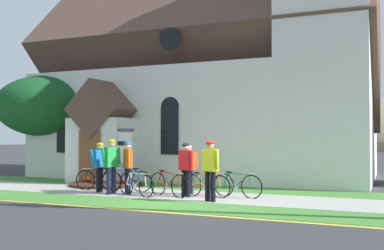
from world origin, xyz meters
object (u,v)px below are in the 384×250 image
object	(u,v)px
cyclist_in_red_jersey	(186,165)
yard_deciduous_tree	(46,107)
bicycle_white	(237,185)
bicycle_blue	(168,184)
bicycle_black	(206,185)
bicycle_orange	(98,180)
cyclist_in_orange_jersey	(111,162)
bicycle_red	(127,181)
bicycle_silver	(136,184)
church_sign	(110,147)
cyclist_in_white_jersey	(188,166)
cyclist_in_blue_jersey	(210,165)
cyclist_in_green_jersey	(128,163)
cyclist_in_yellow_jersey	(100,163)

from	to	relation	value
cyclist_in_red_jersey	yard_deciduous_tree	world-z (taller)	yard_deciduous_tree
bicycle_white	bicycle_blue	size ratio (longest dim) A/B	1.03
bicycle_black	bicycle_orange	size ratio (longest dim) A/B	1.00
cyclist_in_orange_jersey	bicycle_red	bearing A→B (deg)	82.50
bicycle_blue	cyclist_in_red_jersey	distance (m)	0.82
bicycle_white	bicycle_silver	size ratio (longest dim) A/B	1.05
bicycle_blue	cyclist_in_orange_jersey	distance (m)	2.06
cyclist_in_orange_jersey	cyclist_in_red_jersey	distance (m)	2.51
church_sign	yard_deciduous_tree	size ratio (longest dim) A/B	0.46
cyclist_in_white_jersey	bicycle_red	bearing A→B (deg)	-175.71
bicycle_red	cyclist_in_blue_jersey	size ratio (longest dim) A/B	0.96
bicycle_blue	bicycle_silver	size ratio (longest dim) A/B	1.03
cyclist_in_blue_jersey	cyclist_in_red_jersey	xyz separation A→B (m)	(-1.06, 0.66, -0.06)
bicycle_silver	cyclist_in_red_jersey	world-z (taller)	cyclist_in_red_jersey
bicycle_white	cyclist_in_orange_jersey	xyz separation A→B (m)	(-3.95, -0.94, 0.68)
bicycle_orange	cyclist_in_green_jersey	distance (m)	1.61
bicycle_red	bicycle_silver	world-z (taller)	bicycle_red
cyclist_in_red_jersey	cyclist_in_blue_jersey	bearing A→B (deg)	-31.79
church_sign	bicycle_orange	distance (m)	2.11
yard_deciduous_tree	bicycle_black	bearing A→B (deg)	-21.50
bicycle_white	bicycle_silver	xyz separation A→B (m)	(-3.00, -1.01, -0.01)
cyclist_in_blue_jersey	yard_deciduous_tree	world-z (taller)	yard_deciduous_tree
bicycle_white	church_sign	bearing A→B (deg)	165.63
bicycle_black	bicycle_blue	world-z (taller)	bicycle_blue
bicycle_silver	bicycle_white	bearing A→B (deg)	18.52
cyclist_in_yellow_jersey	bicycle_red	bearing A→B (deg)	34.54
bicycle_orange	bicycle_silver	world-z (taller)	bicycle_orange
cyclist_in_orange_jersey	bicycle_silver	bearing A→B (deg)	-3.94
church_sign	bicycle_blue	distance (m)	4.31
bicycle_red	yard_deciduous_tree	distance (m)	8.02
bicycle_orange	cyclist_in_orange_jersey	world-z (taller)	cyclist_in_orange_jersey
cyclist_in_green_jersey	cyclist_in_red_jersey	world-z (taller)	cyclist_in_green_jersey
bicycle_white	cyclist_in_red_jersey	size ratio (longest dim) A/B	1.00
bicycle_black	cyclist_in_yellow_jersey	xyz separation A→B (m)	(-3.67, -0.33, 0.61)
cyclist_in_red_jersey	church_sign	bearing A→B (deg)	153.95
bicycle_silver	cyclist_in_green_jersey	world-z (taller)	cyclist_in_green_jersey
bicycle_silver	bicycle_black	bearing A→B (deg)	18.00
church_sign	cyclist_in_yellow_jersey	xyz separation A→B (m)	(1.01, -2.10, -0.47)
bicycle_white	yard_deciduous_tree	xyz separation A→B (m)	(-10.43, 3.42, 2.88)
church_sign	bicycle_white	distance (m)	5.88
church_sign	bicycle_blue	world-z (taller)	church_sign
bicycle_white	bicycle_black	xyz separation A→B (m)	(-0.92, -0.33, -0.01)
bicycle_black	cyclist_in_white_jersey	bearing A→B (deg)	154.86
bicycle_orange	cyclist_in_green_jersey	size ratio (longest dim) A/B	0.99
bicycle_red	cyclist_in_yellow_jersey	world-z (taller)	cyclist_in_yellow_jersey
bicycle_orange	cyclist_in_blue_jersey	bearing A→B (deg)	-12.34
bicycle_white	cyclist_in_blue_jersey	bearing A→B (deg)	-108.36
bicycle_silver	cyclist_in_orange_jersey	world-z (taller)	cyclist_in_orange_jersey
bicycle_silver	yard_deciduous_tree	distance (m)	9.11
bicycle_black	cyclist_in_blue_jersey	bearing A→B (deg)	-60.87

